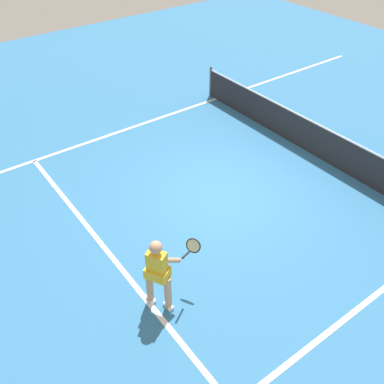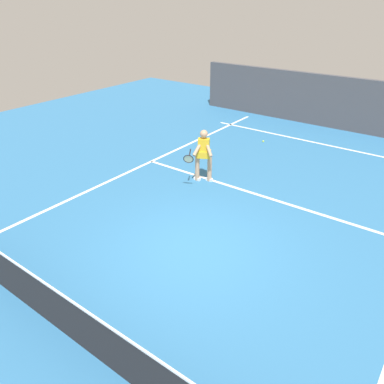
{
  "view_description": "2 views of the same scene",
  "coord_description": "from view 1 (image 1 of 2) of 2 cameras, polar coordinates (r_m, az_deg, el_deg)",
  "views": [
    {
      "loc": [
        6.13,
        -5.38,
        6.42
      ],
      "look_at": [
        0.53,
        -1.25,
        0.97
      ],
      "focal_mm": 40.64,
      "sensor_mm": 36.0,
      "label": 1
    },
    {
      "loc": [
        -3.94,
        5.37,
        4.88
      ],
      "look_at": [
        0.63,
        -0.77,
        0.88
      ],
      "focal_mm": 35.37,
      "sensor_mm": 36.0,
      "label": 2
    }
  ],
  "objects": [
    {
      "name": "court_net",
      "position": [
        12.03,
        15.43,
        6.95
      ],
      "size": [
        8.72,
        0.08,
        1.0
      ],
      "color": "#4C4C51",
      "rests_on": "ground"
    },
    {
      "name": "tennis_player",
      "position": [
        7.47,
        -4.39,
        -10.32
      ],
      "size": [
        0.68,
        1.14,
        1.55
      ],
      "color": "tan",
      "rests_on": "ground"
    },
    {
      "name": "ground_plane",
      "position": [
        10.38,
        3.81,
        -0.24
      ],
      "size": [
        27.44,
        27.44,
        0.0
      ],
      "primitive_type": "plane",
      "color": "teal"
    },
    {
      "name": "service_line_marking",
      "position": [
        9.17,
        -11.31,
        -7.31
      ],
      "size": [
        8.04,
        0.1,
        0.01
      ],
      "primitive_type": "cube",
      "color": "white",
      "rests_on": "ground"
    },
    {
      "name": "sideline_left_marking",
      "position": [
        13.15,
        -7.49,
        8.54
      ],
      "size": [
        0.1,
        19.11,
        0.01
      ],
      "primitive_type": "cube",
      "color": "white",
      "rests_on": "ground"
    },
    {
      "name": "sideline_right_marking",
      "position": [
        8.64,
        21.51,
        -13.63
      ],
      "size": [
        0.1,
        19.11,
        0.01
      ],
      "primitive_type": "cube",
      "color": "white",
      "rests_on": "ground"
    }
  ]
}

